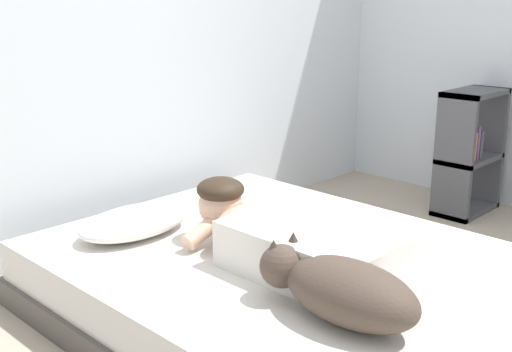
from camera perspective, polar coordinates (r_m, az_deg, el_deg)
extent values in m
plane|color=tan|center=(2.51, 8.53, -14.89)|extent=(12.31, 12.31, 0.00)
cube|color=silver|center=(3.26, -13.33, 14.98)|extent=(4.15, 0.10, 2.50)
cube|color=#4C4742|center=(2.63, 3.35, -11.81)|extent=(1.54, 2.04, 0.12)
cube|color=silver|center=(2.56, 3.40, -8.97)|extent=(1.49, 1.98, 0.17)
ellipsoid|color=white|center=(2.78, -10.89, -4.08)|extent=(0.52, 0.32, 0.11)
cube|color=silver|center=(2.35, 5.20, -6.73)|extent=(0.42, 0.64, 0.18)
ellipsoid|color=#D8AD8E|center=(2.55, -0.74, -4.30)|extent=(0.32, 0.20, 0.16)
sphere|color=#D8AD8E|center=(2.65, -3.21, -2.65)|extent=(0.19, 0.19, 0.19)
ellipsoid|color=#332619|center=(2.63, -3.23, -1.21)|extent=(0.20, 0.20, 0.10)
cylinder|color=#D8AD8E|center=(2.60, -4.50, -4.72)|extent=(0.23, 0.07, 0.14)
cylinder|color=#D8AD8E|center=(2.72, -1.35, -3.67)|extent=(0.23, 0.07, 0.14)
ellipsoid|color=#4C3D33|center=(2.03, 8.50, -10.36)|extent=(0.26, 0.48, 0.20)
sphere|color=#4C3D33|center=(2.14, 2.32, -8.11)|extent=(0.15, 0.15, 0.15)
cone|color=#3D3028|center=(2.11, 1.60, -6.38)|extent=(0.05, 0.05, 0.05)
cone|color=#3D3028|center=(2.18, 3.38, -5.66)|extent=(0.05, 0.05, 0.05)
cylinder|color=white|center=(2.91, -2.77, -3.30)|extent=(0.09, 0.09, 0.07)
torus|color=white|center=(2.94, -1.96, -3.04)|extent=(0.05, 0.01, 0.05)
cube|color=black|center=(2.56, 6.95, -6.97)|extent=(0.07, 0.14, 0.01)
cube|color=#4C4C51|center=(3.84, 17.38, 1.54)|extent=(0.03, 0.24, 0.75)
cube|color=#4C4C51|center=(4.21, 19.99, 2.53)|extent=(0.03, 0.24, 0.75)
cube|color=#4C4C51|center=(4.12, 18.31, -2.81)|extent=(0.45, 0.24, 0.03)
cube|color=#4C4C51|center=(4.03, 18.70, 1.54)|extent=(0.45, 0.24, 0.03)
cube|color=#4C4C51|center=(3.96, 19.21, 7.12)|extent=(0.45, 0.24, 0.03)
cube|color=#BF723F|center=(3.85, 17.70, 2.71)|extent=(0.04, 0.16, 0.20)
cube|color=#B23833|center=(3.89, 17.98, 2.68)|extent=(0.04, 0.16, 0.18)
cube|color=#BF723F|center=(3.92, 18.20, 2.68)|extent=(0.02, 0.16, 0.17)
cube|color=#724C8C|center=(3.95, 18.45, 3.00)|extent=(0.03, 0.16, 0.20)
cube|color=#4C4C51|center=(3.99, 18.67, 2.82)|extent=(0.03, 0.16, 0.16)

